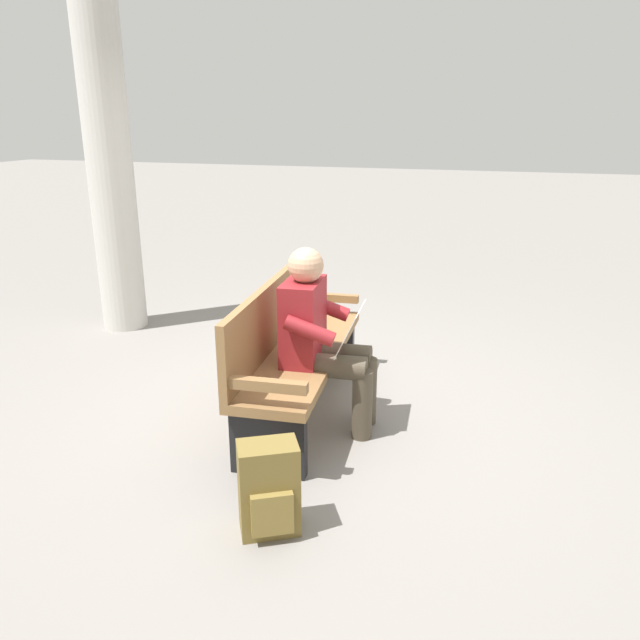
{
  "coord_description": "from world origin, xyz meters",
  "views": [
    {
      "loc": [
        3.64,
        1.28,
        1.94
      ],
      "look_at": [
        0.08,
        0.15,
        0.7
      ],
      "focal_mm": 34.85,
      "sensor_mm": 36.0,
      "label": 1
    }
  ],
  "objects_px": {
    "bench_near": "(292,348)",
    "person_seated": "(321,335)",
    "backpack": "(269,490)",
    "support_pillar": "(108,154)"
  },
  "relations": [
    {
      "from": "bench_near",
      "to": "support_pillar",
      "type": "bearing_deg",
      "value": -124.58
    },
    {
      "from": "person_seated",
      "to": "support_pillar",
      "type": "relative_size",
      "value": 0.37
    },
    {
      "from": "bench_near",
      "to": "backpack",
      "type": "relative_size",
      "value": 3.92
    },
    {
      "from": "person_seated",
      "to": "backpack",
      "type": "xyz_separation_m",
      "value": [
        1.11,
        0.09,
        -0.4
      ]
    },
    {
      "from": "person_seated",
      "to": "backpack",
      "type": "distance_m",
      "value": 1.18
    },
    {
      "from": "backpack",
      "to": "person_seated",
      "type": "bearing_deg",
      "value": -175.22
    },
    {
      "from": "bench_near",
      "to": "backpack",
      "type": "bearing_deg",
      "value": 9.86
    },
    {
      "from": "bench_near",
      "to": "person_seated",
      "type": "xyz_separation_m",
      "value": [
        0.15,
        0.25,
        0.17
      ]
    },
    {
      "from": "bench_near",
      "to": "person_seated",
      "type": "relative_size",
      "value": 1.56
    },
    {
      "from": "person_seated",
      "to": "backpack",
      "type": "bearing_deg",
      "value": -0.47
    }
  ]
}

